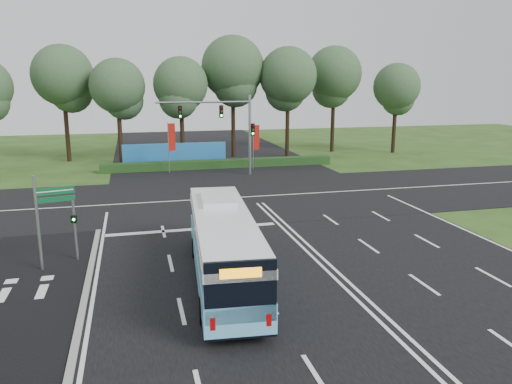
% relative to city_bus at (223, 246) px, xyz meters
% --- Properties ---
extents(ground, '(120.00, 120.00, 0.00)m').
position_rel_city_bus_xyz_m(ground, '(4.61, 2.67, -1.59)').
color(ground, '#284517').
rests_on(ground, ground).
extents(road_main, '(20.00, 120.00, 0.04)m').
position_rel_city_bus_xyz_m(road_main, '(4.61, 2.67, -1.57)').
color(road_main, black).
rests_on(road_main, ground).
extents(road_cross, '(120.00, 14.00, 0.05)m').
position_rel_city_bus_xyz_m(road_cross, '(4.61, 14.67, -1.57)').
color(road_cross, black).
rests_on(road_cross, ground).
extents(bike_path, '(5.00, 18.00, 0.06)m').
position_rel_city_bus_xyz_m(bike_path, '(-7.89, -0.33, -1.56)').
color(bike_path, black).
rests_on(bike_path, ground).
extents(kerb_strip, '(0.25, 18.00, 0.12)m').
position_rel_city_bus_xyz_m(kerb_strip, '(-5.49, -0.33, -1.53)').
color(kerb_strip, gray).
rests_on(kerb_strip, ground).
extents(city_bus, '(3.20, 11.15, 3.16)m').
position_rel_city_bus_xyz_m(city_bus, '(0.00, 0.00, 0.00)').
color(city_bus, '#69C1F3').
rests_on(city_bus, ground).
extents(pedestrian_signal, '(0.27, 0.40, 3.01)m').
position_rel_city_bus_xyz_m(pedestrian_signal, '(-6.17, 4.13, 0.05)').
color(pedestrian_signal, gray).
rests_on(pedestrian_signal, ground).
extents(street_sign, '(1.64, 0.47, 4.29)m').
position_rel_city_bus_xyz_m(street_sign, '(-7.21, 3.27, 1.09)').
color(street_sign, gray).
rests_on(street_sign, ground).
extents(banner_flag_left, '(0.67, 0.13, 4.58)m').
position_rel_city_bus_xyz_m(banner_flag_left, '(-0.04, 25.61, 1.39)').
color(banner_flag_left, gray).
rests_on(banner_flag_left, ground).
extents(banner_flag_mid, '(0.63, 0.09, 4.27)m').
position_rel_city_bus_xyz_m(banner_flag_mid, '(7.70, 25.53, 1.20)').
color(banner_flag_mid, gray).
rests_on(banner_flag_mid, ground).
extents(traffic_light_gantry, '(8.41, 0.28, 7.00)m').
position_rel_city_bus_xyz_m(traffic_light_gantry, '(4.81, 23.17, 3.07)').
color(traffic_light_gantry, gray).
rests_on(traffic_light_gantry, ground).
extents(hedge, '(22.00, 1.20, 0.80)m').
position_rel_city_bus_xyz_m(hedge, '(4.61, 27.17, -1.19)').
color(hedge, '#153413').
rests_on(hedge, ground).
extents(blue_hoarding, '(10.00, 0.30, 2.20)m').
position_rel_city_bus_xyz_m(blue_hoarding, '(0.61, 29.67, -0.49)').
color(blue_hoarding, '#216FB7').
rests_on(blue_hoarding, ground).
extents(eucalyptus_row, '(47.80, 9.01, 12.83)m').
position_rel_city_bus_xyz_m(eucalyptus_row, '(5.18, 33.47, 6.84)').
color(eucalyptus_row, black).
rests_on(eucalyptus_row, ground).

